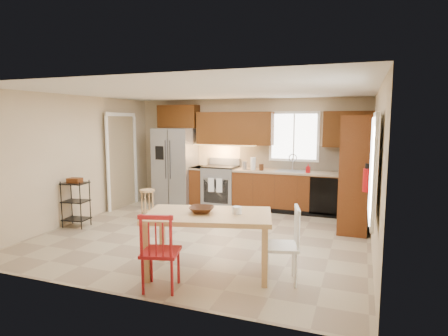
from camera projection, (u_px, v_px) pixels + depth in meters
floor at (206, 234)px, 6.64m from camera, size 5.50×5.50×0.00m
ceiling at (205, 91)px, 6.32m from camera, size 5.50×5.00×0.02m
wall_back at (247, 153)px, 8.81m from camera, size 5.50×0.02×2.50m
wall_front at (117, 190)px, 4.16m from camera, size 5.50×0.02×2.50m
wall_left at (78, 159)px, 7.43m from camera, size 0.02×5.00×2.50m
wall_right at (376, 172)px, 5.54m from camera, size 0.02×5.00×2.50m
refrigerator at (176, 166)px, 9.09m from camera, size 0.92×0.75×1.82m
range_stove at (221, 187)px, 8.81m from camera, size 0.76×0.63×0.92m
base_cabinet_narrow at (199, 185)px, 9.01m from camera, size 0.30×0.60×0.90m
base_cabinet_run at (299, 192)px, 8.19m from camera, size 2.92×0.60×0.90m
dishwasher at (324, 196)px, 7.72m from camera, size 0.60×0.02×0.78m
backsplash at (302, 158)px, 8.36m from camera, size 2.92×0.03×0.55m
upper_over_fridge at (179, 117)px, 9.12m from camera, size 1.00×0.35×0.55m
upper_left_block at (235, 128)px, 8.66m from camera, size 1.80×0.35×0.75m
upper_right_block at (348, 129)px, 7.80m from camera, size 1.00×0.35×0.75m
window_back at (294, 136)px, 8.36m from camera, size 1.12×0.04×1.12m
sink at (291, 173)px, 8.20m from camera, size 0.62×0.46×0.16m
undercab_glow at (222, 145)px, 8.79m from camera, size 1.60×0.30×0.01m
soap_bottle at (308, 168)px, 7.96m from camera, size 0.09×0.09×0.19m
paper_towel at (253, 164)px, 8.42m from camera, size 0.12×0.12×0.28m
canister_steel at (245, 165)px, 8.50m from camera, size 0.11×0.11×0.18m
canister_wood at (261, 167)px, 8.34m from camera, size 0.10×0.10×0.14m
pantry at (354, 174)px, 6.79m from camera, size 0.50×0.95×2.10m
fire_extinguisher at (367, 180)px, 5.74m from camera, size 0.12×0.12×0.36m
window_right at (374, 168)px, 4.46m from camera, size 0.04×1.02×1.32m
doorway at (121, 162)px, 8.64m from camera, size 0.04×0.95×2.10m
dining_table at (209, 244)px, 4.94m from camera, size 1.80×1.30×0.79m
chair_red at (161, 250)px, 4.45m from camera, size 0.54×0.54×0.95m
chair_white at (281, 245)px, 4.65m from camera, size 0.54×0.54×0.95m
table_bowl at (202, 213)px, 4.93m from camera, size 0.40×0.40×0.08m
table_jar at (237, 212)px, 4.86m from camera, size 0.15×0.15×0.14m
bar_stool at (147, 205)px, 7.59m from camera, size 0.36×0.36×0.62m
utility_cart at (76, 204)px, 7.08m from camera, size 0.48×0.40×0.89m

